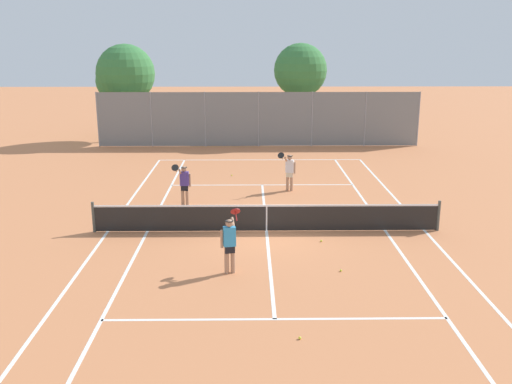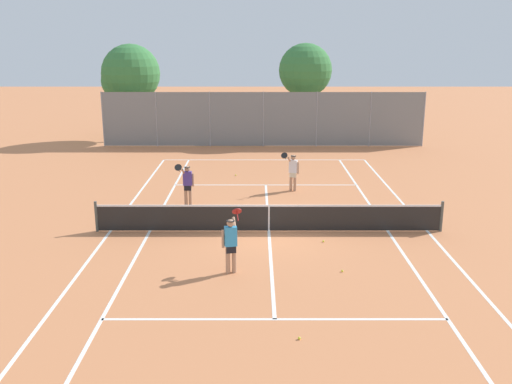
% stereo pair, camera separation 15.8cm
% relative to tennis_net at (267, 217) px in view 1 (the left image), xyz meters
% --- Properties ---
extents(ground_plane, '(120.00, 120.00, 0.00)m').
position_rel_tennis_net_xyz_m(ground_plane, '(0.00, 0.00, -0.51)').
color(ground_plane, '#CC7A4C').
extents(court_line_markings, '(11.10, 23.90, 0.01)m').
position_rel_tennis_net_xyz_m(court_line_markings, '(0.00, 0.00, -0.51)').
color(court_line_markings, white).
rests_on(court_line_markings, ground).
extents(tennis_net, '(12.00, 0.10, 1.07)m').
position_rel_tennis_net_xyz_m(tennis_net, '(0.00, 0.00, 0.00)').
color(tennis_net, '#474C47').
rests_on(tennis_net, ground).
extents(player_near_side, '(0.57, 0.81, 1.77)m').
position_rel_tennis_net_xyz_m(player_near_side, '(-1.16, -3.59, 0.42)').
color(player_near_side, tan).
rests_on(player_near_side, ground).
extents(player_far_left, '(0.69, 0.73, 1.77)m').
position_rel_tennis_net_xyz_m(player_far_left, '(-3.16, 3.17, 0.42)').
color(player_far_left, tan).
rests_on(player_far_left, ground).
extents(player_far_right, '(0.82, 0.70, 1.77)m').
position_rel_tennis_net_xyz_m(player_far_right, '(1.16, 5.38, 0.42)').
color(player_far_right, tan).
rests_on(player_far_right, ground).
extents(loose_tennis_ball_0, '(0.07, 0.07, 0.07)m').
position_rel_tennis_net_xyz_m(loose_tennis_ball_0, '(2.03, -3.56, -0.48)').
color(loose_tennis_ball_0, '#D1DB33').
rests_on(loose_tennis_ball_0, ground).
extents(loose_tennis_ball_1, '(0.07, 0.07, 0.07)m').
position_rel_tennis_net_xyz_m(loose_tennis_ball_1, '(0.52, -7.34, -0.48)').
color(loose_tennis_ball_1, '#D1DB33').
rests_on(loose_tennis_ball_1, ground).
extents(loose_tennis_ball_2, '(0.07, 0.07, 0.07)m').
position_rel_tennis_net_xyz_m(loose_tennis_ball_2, '(1.77, -1.10, -0.48)').
color(loose_tennis_ball_2, '#D1DB33').
rests_on(loose_tennis_ball_2, ground).
extents(loose_tennis_ball_3, '(0.07, 0.07, 0.07)m').
position_rel_tennis_net_xyz_m(loose_tennis_ball_3, '(-1.43, 8.18, -0.48)').
color(loose_tennis_ball_3, '#D1DB33').
rests_on(loose_tennis_ball_3, ground).
extents(back_fence, '(19.67, 0.08, 3.33)m').
position_rel_tennis_net_xyz_m(back_fence, '(0.00, 16.00, 1.15)').
color(back_fence, gray).
rests_on(back_fence, ground).
extents(tree_behind_left, '(3.76, 3.72, 6.12)m').
position_rel_tennis_net_xyz_m(tree_behind_left, '(-8.59, 18.32, 3.62)').
color(tree_behind_left, brown).
rests_on(tree_behind_left, ground).
extents(tree_behind_right, '(3.37, 3.37, 6.17)m').
position_rel_tennis_net_xyz_m(tree_behind_right, '(2.69, 18.09, 3.90)').
color(tree_behind_right, brown).
rests_on(tree_behind_right, ground).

